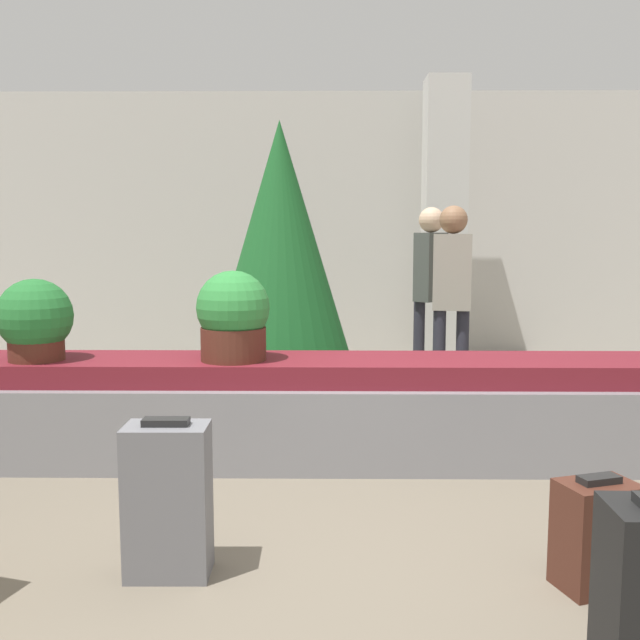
# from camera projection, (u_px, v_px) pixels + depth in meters

# --- Properties ---
(ground_plane) EXTENTS (18.00, 18.00, 0.00)m
(ground_plane) POSITION_uv_depth(u_px,v_px,m) (316.00, 564.00, 3.18)
(ground_plane) COLOR #6B6051
(back_wall) EXTENTS (18.00, 0.06, 3.20)m
(back_wall) POSITION_uv_depth(u_px,v_px,m) (324.00, 224.00, 8.87)
(back_wall) COLOR beige
(back_wall) RESTS_ON ground_plane
(carousel) EXTENTS (6.55, 0.80, 0.67)m
(carousel) POSITION_uv_depth(u_px,v_px,m) (320.00, 411.00, 4.64)
(carousel) COLOR gray
(carousel) RESTS_ON ground_plane
(pillar) EXTENTS (0.46, 0.46, 3.20)m
(pillar) POSITION_uv_depth(u_px,v_px,m) (444.00, 222.00, 8.09)
(pillar) COLOR silver
(pillar) RESTS_ON ground_plane
(suitcase_3) EXTENTS (0.36, 0.23, 0.69)m
(suitcase_3) POSITION_uv_depth(u_px,v_px,m) (168.00, 500.00, 3.05)
(suitcase_3) COLOR slate
(suitcase_3) RESTS_ON ground_plane
(suitcase_4) EXTENTS (0.36, 0.31, 0.48)m
(suitcase_4) POSITION_uv_depth(u_px,v_px,m) (596.00, 535.00, 2.94)
(suitcase_4) COLOR #472319
(suitcase_4) RESTS_ON ground_plane
(potted_plant_0) EXTENTS (0.47, 0.47, 0.52)m
(potted_plant_0) POSITION_uv_depth(u_px,v_px,m) (35.00, 321.00, 4.51)
(potted_plant_0) COLOR #4C2319
(potted_plant_0) RESTS_ON carousel
(potted_plant_1) EXTENTS (0.47, 0.47, 0.57)m
(potted_plant_1) POSITION_uv_depth(u_px,v_px,m) (233.00, 317.00, 4.51)
(potted_plant_1) COLOR #4C2319
(potted_plant_1) RESTS_ON carousel
(traveler_0) EXTENTS (0.35, 0.24, 1.71)m
(traveler_0) POSITION_uv_depth(u_px,v_px,m) (452.00, 286.00, 6.09)
(traveler_0) COLOR #282833
(traveler_0) RESTS_ON ground_plane
(traveler_1) EXTENTS (0.35, 0.36, 1.72)m
(traveler_1) POSITION_uv_depth(u_px,v_px,m) (430.00, 279.00, 6.84)
(traveler_1) COLOR #282833
(traveler_1) RESTS_ON ground_plane
(decorated_tree) EXTENTS (1.36, 1.36, 2.44)m
(decorated_tree) POSITION_uv_depth(u_px,v_px,m) (280.00, 253.00, 6.19)
(decorated_tree) COLOR #4C331E
(decorated_tree) RESTS_ON ground_plane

